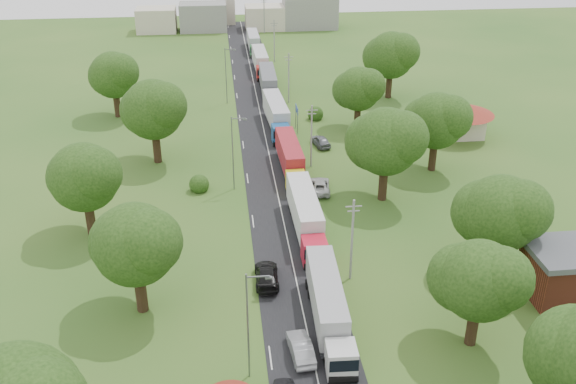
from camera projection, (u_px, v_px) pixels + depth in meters
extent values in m
plane|color=#2C571D|center=(289.00, 246.00, 70.97)|extent=(260.00, 260.00, 0.00)
cube|color=black|center=(273.00, 171.00, 88.76)|extent=(8.00, 200.00, 0.04)
cylinder|color=slate|center=(298.00, 122.00, 100.65)|extent=(0.12, 0.12, 4.00)
cylinder|color=slate|center=(296.00, 116.00, 102.78)|extent=(0.12, 0.12, 4.00)
cube|color=navy|center=(297.00, 109.00, 101.00)|extent=(0.06, 3.00, 1.00)
cube|color=silver|center=(297.00, 109.00, 101.00)|extent=(0.07, 3.10, 0.06)
cylinder|color=gray|center=(352.00, 240.00, 63.28)|extent=(0.24, 0.24, 9.00)
cube|color=gray|center=(354.00, 206.00, 61.59)|extent=(1.60, 0.10, 0.10)
cube|color=gray|center=(354.00, 211.00, 61.81)|extent=(1.20, 0.10, 0.10)
cylinder|color=gray|center=(311.00, 137.00, 88.18)|extent=(0.24, 0.24, 9.00)
cube|color=gray|center=(312.00, 110.00, 86.48)|extent=(1.60, 0.10, 0.10)
cube|color=gray|center=(312.00, 114.00, 86.71)|extent=(1.20, 0.10, 0.10)
cylinder|color=gray|center=(289.00, 78.00, 113.08)|extent=(0.24, 0.24, 9.00)
cube|color=gray|center=(289.00, 57.00, 111.38)|extent=(1.60, 0.10, 0.10)
cube|color=gray|center=(289.00, 60.00, 111.60)|extent=(1.20, 0.10, 0.10)
cylinder|color=gray|center=(274.00, 41.00, 137.97)|extent=(0.24, 0.24, 9.00)
cube|color=gray|center=(274.00, 23.00, 136.28)|extent=(1.60, 0.10, 0.10)
cube|color=gray|center=(274.00, 26.00, 136.50)|extent=(1.20, 0.10, 0.10)
cylinder|color=gray|center=(264.00, 15.00, 162.87)|extent=(0.24, 0.24, 9.00)
cube|color=gray|center=(264.00, 0.00, 161.17)|extent=(1.60, 0.10, 0.10)
cube|color=gray|center=(264.00, 2.00, 161.40)|extent=(1.20, 0.10, 0.10)
cylinder|color=slate|center=(248.00, 327.00, 50.41)|extent=(0.16, 0.16, 10.00)
cube|color=slate|center=(258.00, 277.00, 48.40)|extent=(1.80, 0.10, 0.10)
cube|color=slate|center=(269.00, 278.00, 48.55)|extent=(0.50, 0.22, 0.15)
cylinder|color=slate|center=(233.00, 154.00, 81.53)|extent=(0.16, 0.16, 10.00)
cube|color=slate|center=(239.00, 119.00, 79.52)|extent=(1.80, 0.10, 0.10)
cube|color=slate|center=(245.00, 119.00, 79.67)|extent=(0.50, 0.22, 0.15)
cylinder|color=slate|center=(226.00, 76.00, 112.65)|extent=(0.16, 0.16, 10.00)
cube|color=slate|center=(230.00, 49.00, 110.64)|extent=(1.80, 0.10, 0.10)
cube|color=slate|center=(235.00, 50.00, 110.79)|extent=(0.50, 0.22, 0.15)
cylinder|color=#382616|center=(472.00, 325.00, 55.50)|extent=(1.04, 1.04, 3.85)
sphere|color=#17320D|center=(480.00, 280.00, 53.41)|extent=(7.00, 7.00, 7.00)
sphere|color=#17320D|center=(500.00, 279.00, 52.31)|extent=(5.50, 5.50, 5.50)
sphere|color=#17320D|center=(462.00, 278.00, 54.64)|extent=(6.00, 6.00, 6.00)
cylinder|color=#382616|center=(494.00, 258.00, 64.90)|extent=(1.08, 1.08, 4.20)
sphere|color=#17320D|center=(501.00, 213.00, 62.61)|extent=(7.70, 7.70, 7.70)
sphere|color=#17320D|center=(521.00, 210.00, 61.40)|extent=(6.05, 6.05, 6.05)
sphere|color=#17320D|center=(484.00, 212.00, 63.97)|extent=(6.60, 6.60, 6.60)
cylinder|color=#382616|center=(383.00, 183.00, 80.14)|extent=(1.12, 1.12, 4.55)
sphere|color=#17320D|center=(386.00, 142.00, 77.65)|extent=(8.40, 8.40, 8.40)
sphere|color=#17320D|center=(401.00, 138.00, 76.33)|extent=(6.60, 6.60, 6.60)
sphere|color=#17320D|center=(373.00, 142.00, 79.13)|extent=(7.20, 7.20, 7.20)
cylinder|color=#382616|center=(433.00, 156.00, 88.22)|extent=(1.08, 1.08, 4.20)
sphere|color=#17320D|center=(437.00, 121.00, 85.93)|extent=(7.70, 7.70, 7.70)
sphere|color=#17320D|center=(450.00, 117.00, 84.72)|extent=(6.05, 6.05, 6.05)
sphere|color=#17320D|center=(425.00, 121.00, 87.29)|extent=(6.60, 6.60, 6.60)
cylinder|color=#382616|center=(357.00, 117.00, 102.72)|extent=(1.04, 1.04, 3.85)
sphere|color=#17320D|center=(359.00, 89.00, 100.63)|extent=(7.00, 7.00, 7.00)
sphere|color=#17320D|center=(368.00, 86.00, 99.53)|extent=(5.50, 5.50, 5.50)
sphere|color=#17320D|center=(351.00, 90.00, 101.87)|extent=(6.00, 6.00, 6.00)
cylinder|color=#382616|center=(389.00, 85.00, 116.79)|extent=(1.12, 1.12, 4.55)
sphere|color=#17320D|center=(391.00, 55.00, 114.30)|extent=(8.40, 8.40, 8.40)
sphere|color=#17320D|center=(401.00, 52.00, 112.98)|extent=(6.60, 6.60, 6.60)
sphere|color=#17320D|center=(382.00, 57.00, 115.79)|extent=(7.20, 7.20, 7.20)
cylinder|color=#382616|center=(141.00, 292.00, 59.66)|extent=(1.08, 1.08, 4.20)
sphere|color=#17320D|center=(135.00, 244.00, 57.37)|extent=(7.70, 7.70, 7.70)
sphere|color=#17320D|center=(149.00, 242.00, 56.16)|extent=(6.05, 6.05, 6.05)
sphere|color=#17320D|center=(125.00, 242.00, 58.73)|extent=(6.60, 6.60, 6.60)
cylinder|color=#382616|center=(90.00, 218.00, 72.30)|extent=(1.08, 1.08, 4.20)
sphere|color=#17320D|center=(84.00, 177.00, 70.01)|extent=(7.70, 7.70, 7.70)
sphere|color=#17320D|center=(94.00, 174.00, 68.80)|extent=(6.05, 6.05, 6.05)
sphere|color=#17320D|center=(77.00, 177.00, 71.37)|extent=(6.60, 6.60, 6.60)
cylinder|color=#382616|center=(157.00, 147.00, 90.60)|extent=(1.12, 1.12, 4.55)
sphere|color=#17320D|center=(153.00, 110.00, 88.11)|extent=(8.40, 8.40, 8.40)
sphere|color=#17320D|center=(163.00, 106.00, 86.79)|extent=(6.60, 6.60, 6.60)
sphere|color=#17320D|center=(146.00, 110.00, 89.60)|extent=(7.20, 7.20, 7.20)
cylinder|color=#382616|center=(117.00, 105.00, 107.67)|extent=(1.08, 1.08, 4.20)
sphere|color=#17320D|center=(113.00, 75.00, 105.38)|extent=(7.70, 7.70, 7.70)
sphere|color=#17320D|center=(121.00, 72.00, 104.17)|extent=(6.05, 6.05, 6.05)
sphere|color=#17320D|center=(108.00, 76.00, 106.74)|extent=(6.60, 6.60, 6.60)
cube|color=maroon|center=(570.00, 274.00, 61.85)|extent=(8.00, 6.00, 4.60)
cube|color=#47494F|center=(575.00, 251.00, 60.69)|extent=(8.60, 6.60, 0.60)
cube|color=beige|center=(459.00, 124.00, 99.73)|extent=(7.00, 5.00, 4.00)
cone|color=maroon|center=(461.00, 106.00, 98.43)|extent=(10.08, 10.08, 1.80)
cube|color=gray|center=(203.00, 17.00, 166.23)|extent=(12.00, 8.00, 7.00)
cube|color=beige|center=(265.00, 17.00, 168.04)|extent=(10.00, 8.00, 6.00)
cube|color=gray|center=(310.00, 13.00, 168.78)|extent=(14.00, 8.00, 8.00)
cube|color=beige|center=(157.00, 20.00, 165.26)|extent=(10.00, 8.00, 6.00)
cube|color=beige|center=(226.00, 9.00, 173.71)|extent=(5.00, 5.00, 8.00)
cube|color=silver|center=(341.00, 359.00, 52.11)|extent=(2.56, 2.56, 2.57)
cube|color=black|center=(344.00, 366.00, 50.85)|extent=(2.36, 0.11, 1.13)
cube|color=slate|center=(343.00, 379.00, 51.52)|extent=(2.27, 0.34, 0.36)
cube|color=slate|center=(326.00, 313.00, 58.88)|extent=(2.82, 11.90, 0.31)
cube|color=#9D9DA1|center=(326.00, 295.00, 58.33)|extent=(3.04, 12.22, 3.08)
cylinder|color=black|center=(343.00, 377.00, 51.77)|extent=(2.42, 1.03, 1.03)
cylinder|color=black|center=(339.00, 362.00, 53.42)|extent=(2.42, 1.03, 1.03)
cylinder|color=black|center=(320.00, 293.00, 62.19)|extent=(2.42, 1.03, 1.03)
cylinder|color=black|center=(318.00, 284.00, 63.56)|extent=(2.42, 1.03, 1.03)
cube|color=red|center=(314.00, 251.00, 66.98)|extent=(2.58, 2.58, 2.66)
cube|color=black|center=(316.00, 254.00, 65.67)|extent=(2.44, 0.05, 1.17)
cube|color=slate|center=(316.00, 266.00, 66.37)|extent=(2.34, 0.28, 0.37)
cube|color=slate|center=(305.00, 223.00, 73.97)|extent=(2.58, 12.24, 0.32)
cube|color=silver|center=(304.00, 207.00, 73.40)|extent=(2.80, 12.56, 3.19)
cylinder|color=black|center=(315.00, 265.00, 66.63)|extent=(2.50, 1.06, 1.06)
cylinder|color=black|center=(313.00, 255.00, 68.33)|extent=(2.50, 1.06, 1.06)
cylinder|color=black|center=(300.00, 210.00, 77.39)|extent=(2.50, 1.06, 1.06)
cylinder|color=black|center=(299.00, 204.00, 78.81)|extent=(2.50, 1.06, 1.06)
cube|color=gold|center=(296.00, 182.00, 82.06)|extent=(2.49, 2.49, 2.53)
cube|color=black|center=(297.00, 183.00, 80.81)|extent=(2.33, 0.08, 1.11)
cube|color=slate|center=(297.00, 193.00, 81.47)|extent=(2.23, 0.31, 0.35)
cube|color=slate|center=(290.00, 165.00, 88.71)|extent=(2.61, 11.69, 0.30)
cube|color=maroon|center=(289.00, 152.00, 88.17)|extent=(2.82, 11.99, 3.03)
cylinder|color=black|center=(297.00, 192.00, 81.72)|extent=(2.38, 1.01, 1.01)
cylinder|color=black|center=(295.00, 186.00, 83.34)|extent=(2.38, 1.01, 1.01)
cylinder|color=black|center=(287.00, 157.00, 91.97)|extent=(2.38, 1.01, 1.01)
cylinder|color=black|center=(286.00, 153.00, 93.32)|extent=(2.38, 1.01, 1.01)
cube|color=#174F8C|center=(281.00, 134.00, 96.85)|extent=(2.71, 2.71, 2.69)
cube|color=black|center=(282.00, 135.00, 95.52)|extent=(2.47, 0.15, 1.18)
cube|color=slate|center=(282.00, 144.00, 96.23)|extent=(2.37, 0.37, 0.38)
cube|color=slate|center=(276.00, 122.00, 103.91)|extent=(3.11, 12.46, 0.32)
cube|color=#B6B6BB|center=(276.00, 110.00, 103.34)|extent=(3.34, 12.80, 3.22)
cylinder|color=black|center=(281.00, 143.00, 96.49)|extent=(2.52, 1.07, 1.07)
cylinder|color=black|center=(280.00, 138.00, 98.21)|extent=(2.52, 1.07, 1.07)
cylinder|color=black|center=(274.00, 116.00, 107.38)|extent=(2.52, 1.07, 1.07)
cylinder|color=black|center=(273.00, 113.00, 108.81)|extent=(2.52, 1.07, 1.07)
cube|color=#B6B6B6|center=(272.00, 98.00, 112.27)|extent=(2.63, 2.63, 2.68)
cube|color=black|center=(272.00, 98.00, 110.95)|extent=(2.46, 0.08, 1.18)
cube|color=slate|center=(272.00, 106.00, 111.66)|extent=(2.36, 0.30, 0.37)
cube|color=slate|center=(268.00, 90.00, 119.32)|extent=(2.75, 12.37, 0.32)
cube|color=#585A5F|center=(268.00, 79.00, 118.75)|extent=(2.97, 12.70, 3.21)
cylinder|color=black|center=(272.00, 106.00, 111.92)|extent=(2.52, 1.07, 1.07)
cylinder|color=black|center=(271.00, 102.00, 113.63)|extent=(2.52, 1.07, 1.07)
cylinder|color=black|center=(267.00, 85.00, 122.77)|extent=(2.52, 1.07, 1.07)
cylinder|color=black|center=(266.00, 83.00, 124.20)|extent=(2.52, 1.07, 1.07)
cube|color=red|center=(263.00, 73.00, 126.70)|extent=(2.48, 2.48, 2.54)
cube|color=black|center=(263.00, 73.00, 125.45)|extent=(2.34, 0.06, 1.12)
cube|color=slate|center=(263.00, 79.00, 126.11)|extent=(2.24, 0.29, 0.36)
cube|color=slate|center=(260.00, 67.00, 133.39)|extent=(2.54, 11.73, 0.31)
cube|color=#B8B8B8|center=(260.00, 58.00, 132.84)|extent=(2.74, 12.04, 3.05)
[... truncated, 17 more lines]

